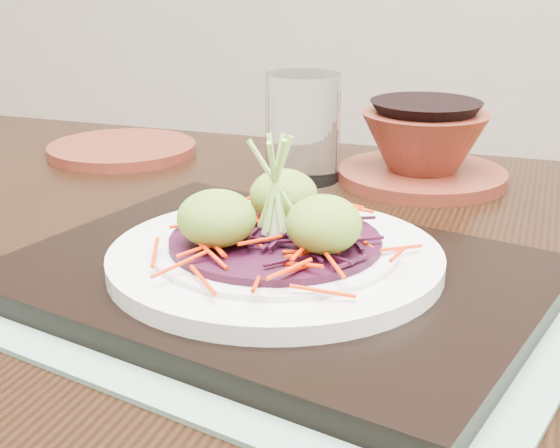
% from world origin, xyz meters
% --- Properties ---
extents(dining_table, '(1.33, 1.00, 0.76)m').
position_xyz_m(dining_table, '(-0.01, 0.06, 0.66)').
color(dining_table, black).
rests_on(dining_table, ground).
extents(placemat, '(0.52, 0.47, 0.00)m').
position_xyz_m(placemat, '(-0.02, -0.00, 0.76)').
color(placemat, gray).
rests_on(placemat, dining_table).
extents(serving_tray, '(0.45, 0.40, 0.02)m').
position_xyz_m(serving_tray, '(-0.02, -0.00, 0.77)').
color(serving_tray, black).
rests_on(serving_tray, placemat).
extents(white_plate, '(0.24, 0.24, 0.02)m').
position_xyz_m(white_plate, '(-0.02, -0.00, 0.79)').
color(white_plate, silver).
rests_on(white_plate, serving_tray).
extents(cabbage_bed, '(0.15, 0.15, 0.01)m').
position_xyz_m(cabbage_bed, '(-0.02, -0.00, 0.80)').
color(cabbage_bed, '#330A1E').
rests_on(cabbage_bed, white_plate).
extents(carrot_julienne, '(0.18, 0.18, 0.01)m').
position_xyz_m(carrot_julienne, '(-0.02, -0.00, 0.81)').
color(carrot_julienne, red).
rests_on(carrot_julienne, cabbage_bed).
extents(guacamole_scoops, '(0.13, 0.12, 0.04)m').
position_xyz_m(guacamole_scoops, '(-0.02, -0.00, 0.82)').
color(guacamole_scoops, olive).
rests_on(guacamole_scoops, cabbage_bed).
extents(scallion_garnish, '(0.06, 0.06, 0.08)m').
position_xyz_m(scallion_garnish, '(-0.02, -0.00, 0.84)').
color(scallion_garnish, '#88BD4B').
rests_on(scallion_garnish, cabbage_bed).
extents(terracotta_side_plate, '(0.21, 0.21, 0.01)m').
position_xyz_m(terracotta_side_plate, '(-0.27, 0.36, 0.76)').
color(terracotta_side_plate, '#5C2115').
rests_on(terracotta_side_plate, dining_table).
extents(water_glass, '(0.10, 0.10, 0.11)m').
position_xyz_m(water_glass, '(-0.04, 0.30, 0.81)').
color(water_glass, white).
rests_on(water_glass, dining_table).
extents(terracotta_bowl_set, '(0.24, 0.24, 0.08)m').
position_xyz_m(terracotta_bowl_set, '(0.09, 0.31, 0.79)').
color(terracotta_bowl_set, '#5C2115').
rests_on(terracotta_bowl_set, dining_table).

